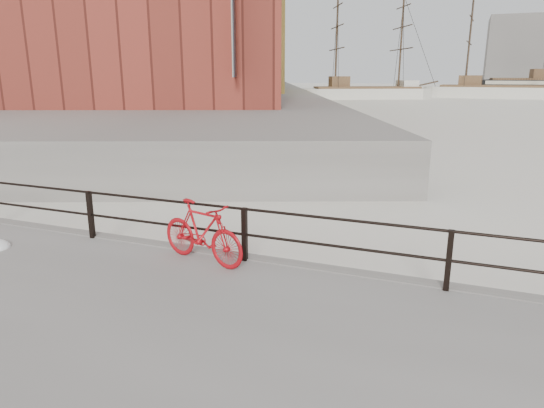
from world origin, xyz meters
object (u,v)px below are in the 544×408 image
Objects in this scene: schooner_mid at (505,98)px; workboat_near at (140,120)px; schooner_left at (366,99)px; workboat_far at (186,105)px; bicycle at (202,232)px.

workboat_near is at bearing -117.11° from schooner_mid.
schooner_mid is at bearing 0.76° from schooner_left.
workboat_far is at bearing -156.06° from schooner_left.
schooner_mid is (10.00, 78.94, -0.92)m from bicycle.
schooner_mid is 60.66m from workboat_near.
schooner_mid reaches higher than bicycle.
bicycle is at bearing -67.76° from workboat_near.
schooner_left is (-19.96, -10.37, 0.00)m from schooner_mid.
schooner_left is (-9.96, 68.57, -0.92)m from bicycle.
schooner_mid is at bearing 43.58° from workboat_near.
workboat_near and workboat_far have the same top height.
bicycle is at bearing -93.70° from schooner_mid.
workboat_near is (-10.94, -41.83, 0.00)m from schooner_left.
bicycle is 0.16× the size of workboat_near.
workboat_near is 20.82m from workboat_far.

